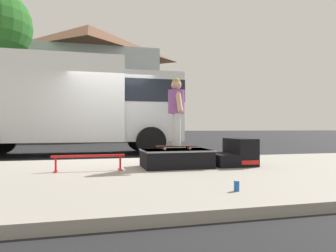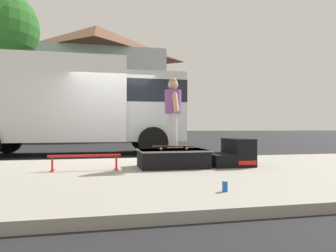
# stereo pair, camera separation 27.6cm
# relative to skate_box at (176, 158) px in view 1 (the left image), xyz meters

# --- Properties ---
(ground_plane) EXTENTS (140.00, 140.00, 0.00)m
(ground_plane) POSITION_rel_skate_box_xyz_m (-0.98, 2.46, -0.30)
(ground_plane) COLOR black
(sidewalk_slab) EXTENTS (50.00, 5.00, 0.12)m
(sidewalk_slab) POSITION_rel_skate_box_xyz_m (-0.98, -0.54, -0.24)
(sidewalk_slab) COLOR gray
(sidewalk_slab) RESTS_ON ground
(skate_box) EXTENTS (1.30, 0.87, 0.34)m
(skate_box) POSITION_rel_skate_box_xyz_m (0.00, 0.00, 0.00)
(skate_box) COLOR black
(skate_box) RESTS_ON sidewalk_slab
(kicker_ramp) EXTENTS (0.82, 0.82, 0.54)m
(kicker_ramp) POSITION_rel_skate_box_xyz_m (1.23, -0.00, 0.04)
(kicker_ramp) COLOR black
(kicker_ramp) RESTS_ON sidewalk_slab
(grind_rail) EXTENTS (1.26, 0.28, 0.28)m
(grind_rail) POSITION_rel_skate_box_xyz_m (-1.63, -0.09, 0.02)
(grind_rail) COLOR red
(grind_rail) RESTS_ON sidewalk_slab
(skateboard) EXTENTS (0.78, 0.22, 0.07)m
(skateboard) POSITION_rel_skate_box_xyz_m (0.02, 0.04, 0.21)
(skateboard) COLOR #4C1E14
(skateboard) RESTS_ON skate_box
(skater_kid) EXTENTS (0.32, 0.68, 1.32)m
(skater_kid) POSITION_rel_skate_box_xyz_m (0.02, 0.04, 1.00)
(skater_kid) COLOR silver
(skater_kid) RESTS_ON skateboard
(soda_can) EXTENTS (0.07, 0.07, 0.13)m
(soda_can) POSITION_rel_skate_box_xyz_m (0.10, -2.32, -0.12)
(soda_can) COLOR #1959B2
(soda_can) RESTS_ON sidewalk_slab
(box_truck) EXTENTS (6.91, 2.63, 3.05)m
(box_truck) POSITION_rel_skate_box_xyz_m (-2.14, 4.66, 1.40)
(box_truck) COLOR white
(box_truck) RESTS_ON ground
(house_behind) EXTENTS (9.54, 8.23, 8.40)m
(house_behind) POSITION_rel_skate_box_xyz_m (-1.75, 17.33, 3.94)
(house_behind) COLOR silver
(house_behind) RESTS_ON ground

